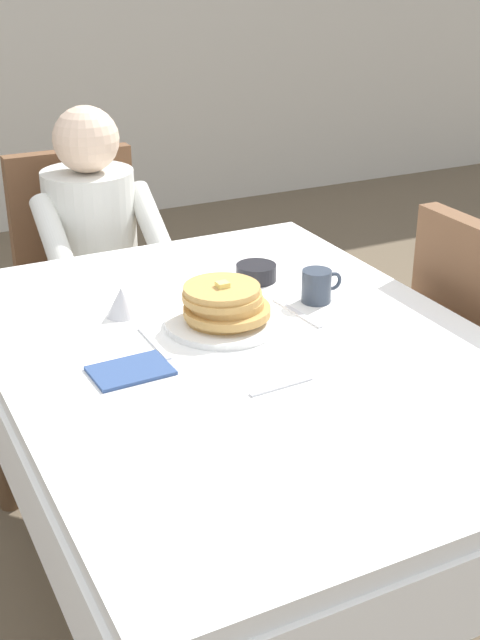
# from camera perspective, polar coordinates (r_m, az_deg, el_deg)

# --- Properties ---
(ground_plane) EXTENTS (14.00, 14.00, 0.00)m
(ground_plane) POSITION_cam_1_polar(r_m,az_deg,el_deg) (2.34, 0.38, -18.21)
(ground_plane) COLOR brown
(dining_table_main) EXTENTS (1.12, 1.52, 0.74)m
(dining_table_main) POSITION_cam_1_polar(r_m,az_deg,el_deg) (1.96, 0.44, -4.13)
(dining_table_main) COLOR white
(dining_table_main) RESTS_ON ground
(chair_diner) EXTENTS (0.44, 0.45, 0.93)m
(chair_diner) POSITION_cam_1_polar(r_m,az_deg,el_deg) (2.99, -10.54, 3.41)
(chair_diner) COLOR brown
(chair_diner) RESTS_ON ground
(diner_person) EXTENTS (0.40, 0.43, 1.12)m
(diner_person) POSITION_cam_1_polar(r_m,az_deg,el_deg) (2.80, -9.82, 5.03)
(diner_person) COLOR silver
(diner_person) RESTS_ON ground
(plate_breakfast) EXTENTS (0.28, 0.28, 0.02)m
(plate_breakfast) POSITION_cam_1_polar(r_m,az_deg,el_deg) (2.02, -1.06, -0.14)
(plate_breakfast) COLOR white
(plate_breakfast) RESTS_ON dining_table_main
(breakfast_stack) EXTENTS (0.21, 0.21, 0.10)m
(breakfast_stack) POSITION_cam_1_polar(r_m,az_deg,el_deg) (2.00, -1.08, 1.15)
(breakfast_stack) COLOR tan
(breakfast_stack) RESTS_ON plate_breakfast
(cup_coffee) EXTENTS (0.11, 0.08, 0.08)m
(cup_coffee) POSITION_cam_1_polar(r_m,az_deg,el_deg) (2.15, 5.29, 2.33)
(cup_coffee) COLOR #333D4C
(cup_coffee) RESTS_ON dining_table_main
(bowl_butter) EXTENTS (0.11, 0.11, 0.04)m
(bowl_butter) POSITION_cam_1_polar(r_m,az_deg,el_deg) (2.28, 1.11, 3.26)
(bowl_butter) COLOR black
(bowl_butter) RESTS_ON dining_table_main
(syrup_pitcher) EXTENTS (0.08, 0.08, 0.07)m
(syrup_pitcher) POSITION_cam_1_polar(r_m,az_deg,el_deg) (2.08, -8.06, 1.25)
(syrup_pitcher) COLOR silver
(syrup_pitcher) RESTS_ON dining_table_main
(fork_left_of_plate) EXTENTS (0.01, 0.18, 0.00)m
(fork_left_of_plate) POSITION_cam_1_polar(r_m,az_deg,el_deg) (1.94, -5.88, -1.57)
(fork_left_of_plate) COLOR silver
(fork_left_of_plate) RESTS_ON dining_table_main
(knife_right_of_plate) EXTENTS (0.03, 0.20, 0.00)m
(knife_right_of_plate) POSITION_cam_1_polar(r_m,az_deg,el_deg) (2.09, 3.89, 0.50)
(knife_right_of_plate) COLOR silver
(knife_right_of_plate) RESTS_ON dining_table_main
(spoon_near_edge) EXTENTS (0.15, 0.02, 0.00)m
(spoon_near_edge) POSITION_cam_1_polar(r_m,az_deg,el_deg) (1.75, 2.82, -4.53)
(spoon_near_edge) COLOR silver
(spoon_near_edge) RESTS_ON dining_table_main
(napkin_folded) EXTENTS (0.17, 0.13, 0.01)m
(napkin_folded) POSITION_cam_1_polar(r_m,az_deg,el_deg) (1.82, -7.52, -3.38)
(napkin_folded) COLOR #334C7F
(napkin_folded) RESTS_ON dining_table_main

